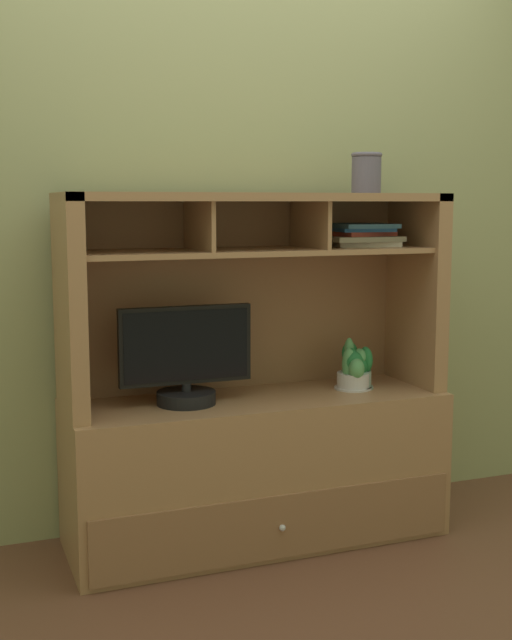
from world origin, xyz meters
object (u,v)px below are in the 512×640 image
object	(u,v)px
magazine_stack_left	(361,235)
tv_monitor	(186,362)
media_console	(255,434)
potted_fern	(353,372)
ceramic_vase	(366,173)
potted_orchid	(356,368)

from	to	relation	value
magazine_stack_left	tv_monitor	bearing A→B (deg)	-176.74
media_console	potted_fern	distance (m)	0.46
ceramic_vase	potted_orchid	bearing A→B (deg)	-145.67
magazine_stack_left	potted_fern	bearing A→B (deg)	-139.23
tv_monitor	ceramic_vase	bearing A→B (deg)	3.32
potted_fern	tv_monitor	bearing A→B (deg)	-179.87
potted_orchid	magazine_stack_left	world-z (taller)	magazine_stack_left
potted_fern	ceramic_vase	xyz separation A→B (m)	(0.07, 0.04, 0.78)
media_console	tv_monitor	world-z (taller)	media_console
media_console	magazine_stack_left	size ratio (longest dim) A/B	4.79
tv_monitor	ceramic_vase	xyz separation A→B (m)	(0.75, 0.04, 0.69)
magazine_stack_left	ceramic_vase	bearing A→B (deg)	5.65
tv_monitor	potted_fern	world-z (taller)	tv_monitor
tv_monitor	potted_fern	distance (m)	0.69
magazine_stack_left	ceramic_vase	world-z (taller)	ceramic_vase
media_console	magazine_stack_left	bearing A→B (deg)	1.63
media_console	magazine_stack_left	world-z (taller)	media_console
potted_fern	media_console	bearing A→B (deg)	176.12
media_console	potted_orchid	world-z (taller)	media_console
tv_monitor	magazine_stack_left	distance (m)	0.86
media_console	ceramic_vase	size ratio (longest dim) A/B	9.14
magazine_stack_left	ceramic_vase	size ratio (longest dim) A/B	1.91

